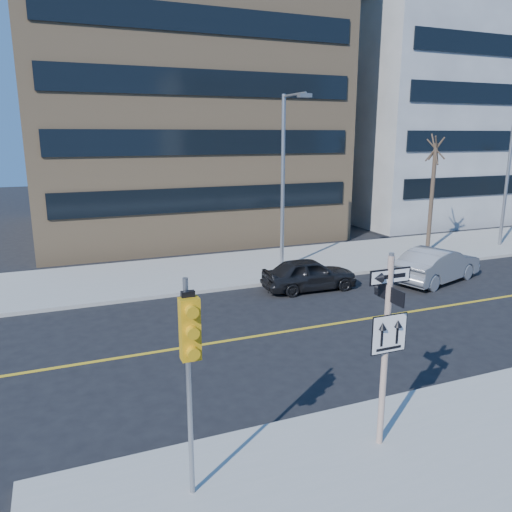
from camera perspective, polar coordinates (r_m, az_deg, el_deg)
name	(u,v)px	position (r m, az deg, el deg)	size (l,w,h in m)	color
ground	(320,393)	(13.26, 7.36, -15.23)	(120.00, 120.00, 0.00)	black
far_sidewalk	(486,242)	(33.07, 24.78, 1.41)	(66.00, 6.00, 0.15)	#B0ACA5
sign_pole	(386,340)	(10.31, 14.67, -9.30)	(0.92, 0.92, 4.06)	silver
traffic_signal	(190,347)	(8.32, -7.57, -10.22)	(0.32, 0.45, 4.00)	gray
parked_car_a	(309,274)	(21.11, 6.10, -2.06)	(4.01, 1.61, 1.37)	black
parked_car_b	(437,265)	(23.54, 20.00, -0.95)	(4.69, 1.64, 1.55)	gray
streetlight_a	(285,172)	(23.07, 3.35, 9.61)	(0.55, 2.25, 8.00)	gray
streetlight_b	(512,165)	(31.67, 27.26, 9.25)	(0.55, 2.25, 8.00)	gray
street_tree_west	(436,152)	(28.48, 19.83, 11.16)	(1.80, 1.80, 6.35)	#3D3124
building_brick	(170,95)	(36.01, -9.81, 17.66)	(18.00, 18.00, 18.00)	#A5835B
building_grey_mid	(436,121)	(45.28, 19.91, 14.31)	(20.00, 16.00, 15.00)	gray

